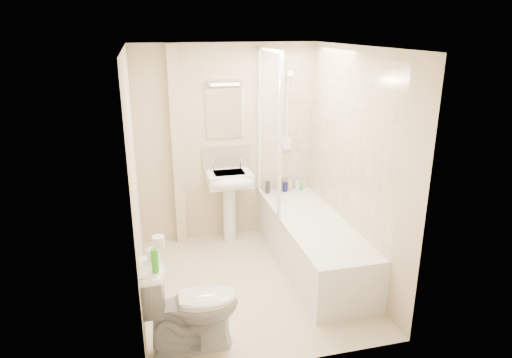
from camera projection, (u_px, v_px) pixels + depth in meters
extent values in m
plane|color=beige|center=(252.00, 282.00, 4.82)|extent=(2.50, 2.50, 0.00)
cube|color=beige|center=(227.00, 144.00, 5.59)|extent=(2.20, 0.02, 2.40)
cube|color=beige|center=(135.00, 184.00, 4.19)|extent=(0.02, 2.50, 2.40)
cube|color=beige|center=(355.00, 167.00, 4.69)|extent=(0.02, 2.50, 2.40)
cube|color=white|center=(251.00, 47.00, 4.06)|extent=(2.20, 2.50, 0.02)
cube|color=beige|center=(286.00, 123.00, 5.68)|extent=(0.70, 0.01, 1.75)
cube|color=beige|center=(347.00, 141.00, 4.80)|extent=(0.01, 2.10, 1.75)
cube|color=beige|center=(177.00, 148.00, 5.39)|extent=(0.12, 0.12, 2.40)
cube|color=beige|center=(226.00, 158.00, 5.63)|extent=(0.60, 0.02, 0.30)
cube|color=white|center=(225.00, 114.00, 5.45)|extent=(0.46, 0.01, 0.60)
cube|color=silver|center=(225.00, 82.00, 5.31)|extent=(0.42, 0.07, 0.07)
cube|color=white|center=(312.00, 243.00, 5.09)|extent=(0.70, 2.10, 0.55)
cube|color=white|center=(313.00, 225.00, 5.02)|extent=(0.56, 1.96, 0.05)
cube|color=white|center=(269.00, 130.00, 5.19)|extent=(0.01, 0.90, 1.80)
cube|color=white|center=(259.00, 123.00, 5.58)|extent=(0.04, 0.04, 1.80)
cube|color=white|center=(280.00, 139.00, 4.77)|extent=(0.04, 0.04, 1.80)
cube|color=white|center=(270.00, 50.00, 4.91)|extent=(0.04, 0.90, 0.04)
cube|color=white|center=(268.00, 202.00, 5.47)|extent=(0.04, 0.90, 0.03)
cylinder|color=white|center=(287.00, 114.00, 5.62)|extent=(0.02, 0.02, 0.90)
cylinder|color=white|center=(286.00, 149.00, 5.76)|extent=(0.05, 0.05, 0.02)
cylinder|color=white|center=(288.00, 76.00, 5.47)|extent=(0.05, 0.05, 0.02)
cylinder|color=white|center=(290.00, 74.00, 5.41)|extent=(0.08, 0.11, 0.11)
cube|color=white|center=(287.00, 144.00, 5.74)|extent=(0.10, 0.05, 0.14)
cylinder|color=white|center=(286.00, 110.00, 5.57)|extent=(0.01, 0.13, 0.84)
cylinder|color=white|center=(229.00, 213.00, 5.70)|extent=(0.15, 0.15, 0.72)
cube|color=white|center=(229.00, 179.00, 5.52)|extent=(0.53, 0.41, 0.16)
ellipsoid|color=white|center=(232.00, 183.00, 5.37)|extent=(0.53, 0.22, 0.16)
cube|color=silver|center=(229.00, 174.00, 5.50)|extent=(0.37, 0.27, 0.04)
cylinder|color=white|center=(213.00, 167.00, 5.54)|extent=(0.03, 0.03, 0.10)
cylinder|color=white|center=(241.00, 165.00, 5.62)|extent=(0.03, 0.03, 0.10)
sphere|color=white|center=(213.00, 162.00, 5.52)|extent=(0.04, 0.04, 0.04)
sphere|color=white|center=(241.00, 160.00, 5.60)|extent=(0.04, 0.04, 0.04)
cylinder|color=black|center=(268.00, 187.00, 5.80)|extent=(0.06, 0.06, 0.15)
cylinder|color=black|center=(280.00, 185.00, 5.84)|extent=(0.05, 0.05, 0.19)
cylinder|color=#131557|center=(285.00, 187.00, 5.86)|extent=(0.06, 0.06, 0.12)
cylinder|color=beige|center=(290.00, 185.00, 5.87)|extent=(0.05, 0.05, 0.15)
cylinder|color=silver|center=(298.00, 185.00, 5.90)|extent=(0.06, 0.06, 0.14)
cylinder|color=green|center=(300.00, 186.00, 5.91)|extent=(0.06, 0.06, 0.09)
imported|color=white|center=(191.00, 305.00, 3.75)|extent=(0.46, 0.80, 0.80)
cylinder|color=white|center=(154.00, 254.00, 3.63)|extent=(0.10, 0.10, 0.09)
cylinder|color=white|center=(159.00, 243.00, 3.61)|extent=(0.10, 0.10, 0.11)
cylinder|color=green|center=(155.00, 261.00, 3.43)|extent=(0.05, 0.05, 0.19)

